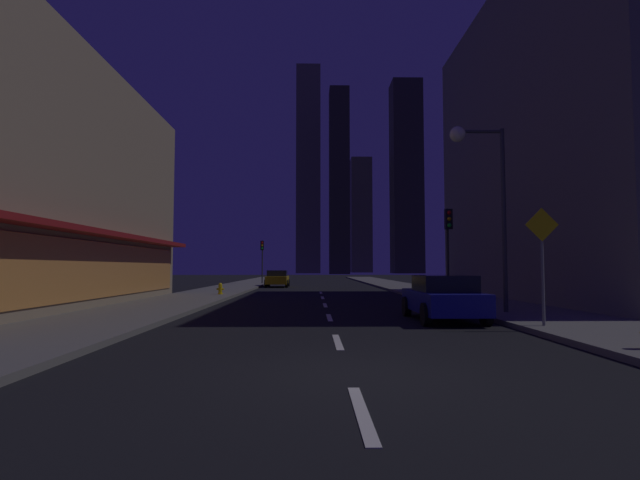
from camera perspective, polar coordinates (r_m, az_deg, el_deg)
name	(u,v)px	position (r m, az deg, el deg)	size (l,w,h in m)	color
ground_plane	(319,288)	(39.64, -0.11, -5.88)	(78.00, 136.00, 0.10)	black
sidewalk_right	(402,287)	(40.35, 9.93, -5.61)	(4.00, 76.00, 0.15)	#605E59
sidewalk_left	(236,287)	(40.15, -10.20, -5.62)	(4.00, 76.00, 0.15)	#605E59
lane_marking_center	(327,310)	(18.68, 0.85, -8.55)	(0.16, 28.20, 0.01)	silver
building_apartment_right	(605,141)	(28.75, 31.27, 10.21)	(11.00, 20.00, 16.40)	slate
skyscraper_distant_tall	(308,170)	(143.41, -1.42, 8.51)	(7.18, 8.20, 62.32)	#635E4A
skyscraper_distant_mid	(339,181)	(123.97, 2.34, 7.19)	(5.14, 6.38, 48.72)	#323025
skyscraper_distant_short	(361,215)	(162.25, 5.00, 3.00)	(7.01, 7.44, 39.20)	#615C49
skyscraper_distant_slender	(406,177)	(141.19, 10.44, 7.54)	(8.66, 8.22, 56.47)	#323025
car_parked_near	(443,297)	(15.61, 14.69, -6.76)	(1.98, 4.24, 1.45)	navy
car_parked_far	(277,278)	(40.99, -5.19, -4.68)	(1.98, 4.24, 1.45)	gold
fire_hydrant_far_left	(220,289)	(27.88, -12.01, -5.84)	(0.42, 0.30, 0.65)	gold
traffic_light_near_right	(448,234)	(21.73, 15.30, 0.71)	(0.32, 0.48, 4.20)	#2D2D2D
traffic_light_far_left	(262,252)	(46.46, -7.03, -1.48)	(0.32, 0.48, 4.20)	#2D2D2D
street_lamp_right	(480,173)	(17.77, 18.84, 7.75)	(1.96, 0.56, 6.58)	#38383D
pedestrian_crossing_sign	(542,256)	(13.94, 25.38, -1.73)	(0.91, 0.08, 3.15)	slate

